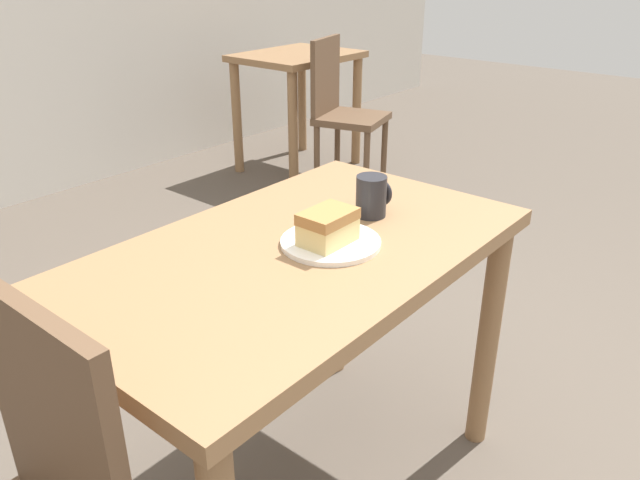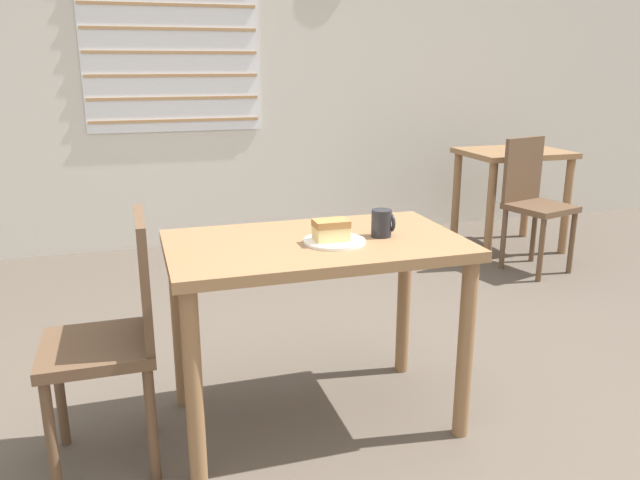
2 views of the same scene
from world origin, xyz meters
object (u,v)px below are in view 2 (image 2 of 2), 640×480
object	(u,v)px
chair_near_window	(116,333)
chair_far_corner	(533,199)
dining_table_near	(316,270)
dining_table_far	(512,171)
plate	(334,241)
coffee_mug	(382,223)
cake_slice	(331,230)

from	to	relation	value
chair_near_window	chair_far_corner	size ratio (longest dim) A/B	1.00
chair_near_window	chair_far_corner	bearing A→B (deg)	118.12
chair_near_window	chair_far_corner	distance (m)	3.05
dining_table_near	chair_near_window	distance (m)	0.75
dining_table_far	chair_near_window	size ratio (longest dim) A/B	0.84
dining_table_near	chair_far_corner	distance (m)	2.41
plate	coffee_mug	distance (m)	0.21
dining_table_far	plate	size ratio (longest dim) A/B	3.31
coffee_mug	chair_near_window	bearing A→B (deg)	-178.54
dining_table_near	coffee_mug	distance (m)	0.31
coffee_mug	dining_table_near	bearing A→B (deg)	174.71
chair_far_corner	plate	xyz separation A→B (m)	(-1.91, -1.44, 0.26)
chair_near_window	cake_slice	distance (m)	0.83
chair_near_window	plate	size ratio (longest dim) A/B	3.94
dining_table_near	coffee_mug	size ratio (longest dim) A/B	10.59
chair_near_window	plate	distance (m)	0.83
dining_table_near	dining_table_far	distance (m)	2.82
dining_table_far	plate	world-z (taller)	plate
dining_table_far	coffee_mug	xyz separation A→B (m)	(-1.85, -1.90, 0.20)
dining_table_far	plate	distance (m)	2.82
coffee_mug	cake_slice	bearing A→B (deg)	-171.29
chair_near_window	coffee_mug	world-z (taller)	chair_near_window
chair_near_window	chair_far_corner	xyz separation A→B (m)	(2.69, 1.44, 0.00)
dining_table_far	cake_slice	bearing A→B (deg)	-136.97
plate	dining_table_near	bearing A→B (deg)	135.96
dining_table_far	cake_slice	world-z (taller)	cake_slice
cake_slice	coffee_mug	bearing A→B (deg)	8.71
cake_slice	dining_table_near	bearing A→B (deg)	126.05
dining_table_near	chair_far_corner	bearing A→B (deg)	35.34
chair_far_corner	cake_slice	world-z (taller)	chair_far_corner
dining_table_near	coffee_mug	bearing A→B (deg)	-5.29
dining_table_far	chair_far_corner	world-z (taller)	chair_far_corner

